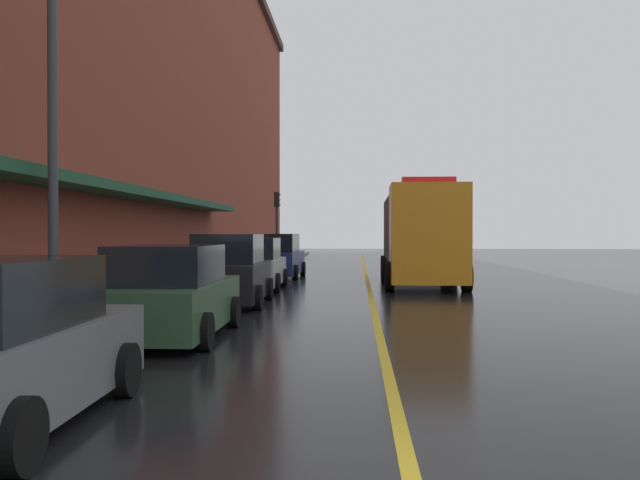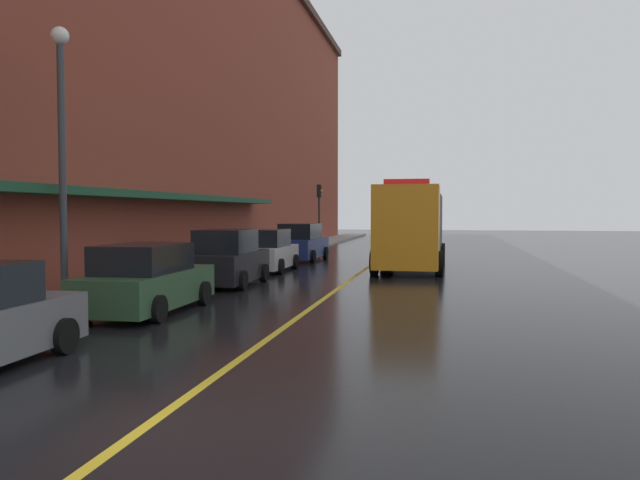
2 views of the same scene
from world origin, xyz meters
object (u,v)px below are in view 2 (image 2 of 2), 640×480
parked_car_2 (228,259)px  parked_car_4 (301,243)px  parked_car_1 (146,280)px  parking_meter_1 (210,250)px  traffic_light_near (319,203)px  street_lamp_left (62,136)px  utility_truck (412,228)px  parking_meter_2 (245,244)px  parking_meter_0 (151,260)px  parked_car_3 (267,252)px

parked_car_2 → parked_car_4: parked_car_4 is taller
parked_car_1 → parking_meter_1: parked_car_1 is taller
parked_car_1 → traffic_light_near: bearing=2.0°
traffic_light_near → parked_car_1: bearing=-87.2°
street_lamp_left → parking_meter_1: bearing=85.8°
utility_truck → traffic_light_near: traffic_light_near is taller
street_lamp_left → parked_car_4: bearing=83.2°
parked_car_1 → parking_meter_2: (-1.46, 12.16, 0.25)m
parked_car_1 → street_lamp_left: (-2.06, -0.33, 3.59)m
parking_meter_1 → traffic_light_near: traffic_light_near is taller
parked_car_1 → parked_car_4: (-0.01, 16.94, 0.09)m
parking_meter_0 → traffic_light_near: size_ratio=0.31×
utility_truck → traffic_light_near: size_ratio=2.02×
parked_car_3 → parked_car_4: (0.08, 5.99, 0.06)m
utility_truck → parking_meter_2: utility_truck is taller
parked_car_4 → utility_truck: (5.88, -3.62, 0.92)m
utility_truck → parking_meter_2: 7.46m
parked_car_3 → parked_car_4: parked_car_4 is taller
parked_car_4 → traffic_light_near: (-1.39, 11.50, 2.26)m
utility_truck → parking_meter_2: size_ratio=6.54×
parking_meter_0 → parked_car_4: bearing=84.0°
parked_car_3 → parking_meter_0: bearing=169.6°
traffic_light_near → utility_truck: bearing=-64.3°
utility_truck → parked_car_1: bearing=-23.1°
parked_car_2 → parking_meter_2: size_ratio=3.17×
parked_car_2 → traffic_light_near: size_ratio=0.98×
parked_car_1 → parking_meter_2: 12.25m
parking_meter_2 → traffic_light_near: bearing=89.8°
parking_meter_2 → utility_truck: bearing=9.0°
parked_car_3 → parking_meter_0: parked_car_3 is taller
parking_meter_2 → parked_car_4: bearing=73.1°
utility_truck → parking_meter_1: bearing=-52.9°
parked_car_2 → parking_meter_1: (-1.47, 2.06, 0.17)m
parked_car_4 → parking_meter_1: 9.15m
parked_car_2 → parking_meter_2: 6.49m
parking_meter_2 → traffic_light_near: traffic_light_near is taller
parked_car_3 → parking_meter_2: parked_car_3 is taller
parked_car_4 → parking_meter_2: parked_car_4 is taller
parking_meter_0 → parking_meter_2: 9.06m
parking_meter_1 → traffic_light_near: size_ratio=0.31×
parked_car_3 → parked_car_2: bearing=-179.4°
parked_car_2 → traffic_light_near: 22.75m
traffic_light_near → street_lamp_left: bearing=-91.3°
utility_truck → traffic_light_near: 16.83m
parked_car_1 → parking_meter_0: (-1.46, 3.10, 0.25)m
parked_car_4 → traffic_light_near: 11.81m
parked_car_3 → parked_car_1: bearing=-180.0°
parked_car_2 → utility_truck: bearing=-39.4°
parked_car_3 → traffic_light_near: 17.70m
parked_car_1 → parking_meter_0: 3.44m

